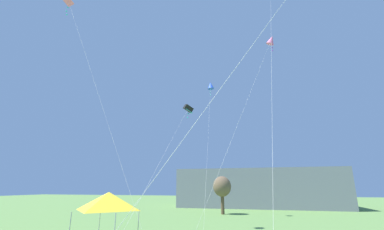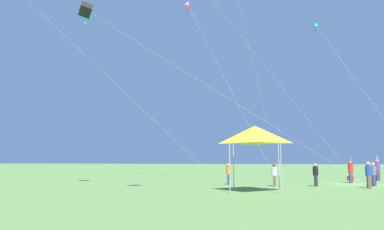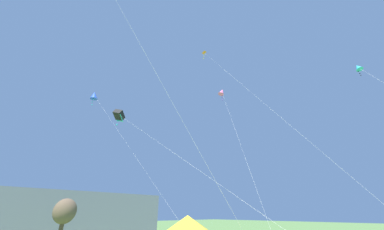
# 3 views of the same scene
# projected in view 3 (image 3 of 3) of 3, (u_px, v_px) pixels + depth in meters

# --- Properties ---
(distant_building) EXTENTS (31.46, 11.76, 7.37)m
(distant_building) POSITION_uv_depth(u_px,v_px,m) (71.00, 214.00, 40.61)
(distant_building) COLOR slate
(distant_building) RESTS_ON ground
(tree_far_centre) EXTENTS (3.69, 3.69, 7.44)m
(tree_far_centre) POSITION_uv_depth(u_px,v_px,m) (69.00, 205.00, 43.29)
(tree_far_centre) COLOR brown
(tree_far_centre) RESTS_ON ground
(tree_far_left) EXTENTS (2.73, 2.73, 5.52)m
(tree_far_left) POSITION_uv_depth(u_px,v_px,m) (65.00, 212.00, 27.22)
(tree_far_left) COLOR brown
(tree_far_left) RESTS_ON ground
(tree_near_right) EXTENTS (3.48, 3.48, 7.03)m
(tree_near_right) POSITION_uv_depth(u_px,v_px,m) (105.00, 207.00, 47.12)
(tree_near_right) COLOR brown
(tree_near_right) RESTS_ON ground
(kite_pink_diamond_0) EXTENTS (6.00, 7.83, 16.22)m
(kite_pink_diamond_0) POSITION_uv_depth(u_px,v_px,m) (222.00, 92.00, 23.17)
(kite_pink_diamond_0) COLOR silver
(kite_pink_diamond_0) RESTS_ON ground
(kite_blue_diamond_1) EXTENTS (3.68, 20.71, 19.58)m
(kite_blue_diamond_1) POSITION_uv_depth(u_px,v_px,m) (94.00, 96.00, 30.36)
(kite_blue_diamond_1) COLOR silver
(kite_blue_diamond_1) RESTS_ON ground
(kite_orange_delta_2) EXTENTS (2.66, 16.94, 23.76)m
(kite_orange_delta_2) POSITION_uv_depth(u_px,v_px,m) (206.00, 54.00, 28.38)
(kite_orange_delta_2) COLOR silver
(kite_orange_delta_2) RESTS_ON ground
(kite_cyan_diamond_3) EXTENTS (8.65, 5.65, 14.19)m
(kite_cyan_diamond_3) POSITION_uv_depth(u_px,v_px,m) (359.00, 68.00, 16.19)
(kite_cyan_diamond_3) COLOR silver
(kite_cyan_diamond_3) RESTS_ON ground
(kite_black_box_4) EXTENTS (2.48, 19.09, 12.61)m
(kite_black_box_4) POSITION_uv_depth(u_px,v_px,m) (119.00, 115.00, 19.87)
(kite_black_box_4) COLOR silver
(kite_black_box_4) RESTS_ON ground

